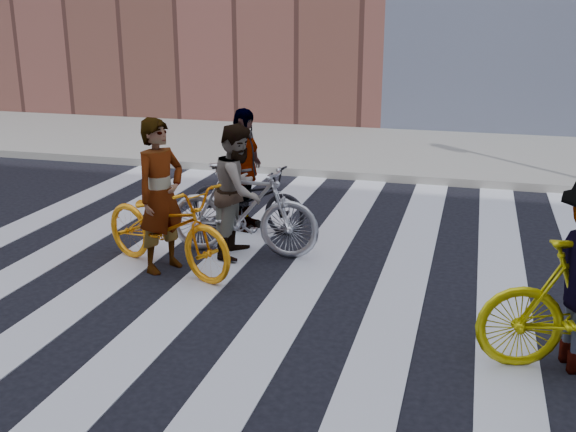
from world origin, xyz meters
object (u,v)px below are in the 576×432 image
at_px(rider_left, 161,196).
at_px(rider_rear, 243,170).
at_px(bike_yellow_left, 166,226).
at_px(rider_mid, 239,191).
at_px(bike_silver_mid, 243,210).
at_px(bike_dark_rear, 247,199).

relative_size(rider_left, rider_rear, 1.06).
xyz_separation_m(bike_yellow_left, rider_mid, (0.65, 0.74, 0.29)).
height_order(bike_yellow_left, rider_mid, rider_mid).
xyz_separation_m(bike_yellow_left, rider_rear, (0.37, 1.72, 0.32)).
relative_size(bike_yellow_left, rider_mid, 1.24).
xyz_separation_m(rider_mid, rider_rear, (-0.28, 0.98, 0.02)).
bearing_deg(rider_rear, rider_mid, -157.28).
relative_size(bike_yellow_left, bike_silver_mid, 1.06).
xyz_separation_m(rider_left, rider_mid, (0.70, 0.74, -0.08)).
xyz_separation_m(bike_yellow_left, rider_left, (-0.05, 0.00, 0.37)).
height_order(bike_yellow_left, bike_silver_mid, bike_silver_mid).
bearing_deg(rider_left, bike_yellow_left, -67.19).
relative_size(bike_silver_mid, rider_mid, 1.16).
xyz_separation_m(bike_dark_rear, rider_rear, (-0.05, 0.00, 0.40)).
bearing_deg(bike_yellow_left, rider_left, 112.81).
height_order(rider_left, rider_mid, rider_left).
bearing_deg(rider_rear, bike_yellow_left, 174.48).
height_order(rider_mid, rider_rear, rider_rear).
distance_m(bike_silver_mid, rider_mid, 0.26).
bearing_deg(bike_silver_mid, rider_mid, 88.69).
distance_m(bike_dark_rear, rider_mid, 1.07).
relative_size(rider_mid, rider_rear, 0.97).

